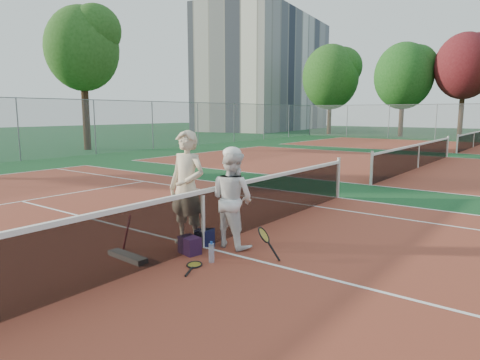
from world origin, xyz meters
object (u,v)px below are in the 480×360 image
at_px(racket_red, 129,232).
at_px(racket_black_held, 264,244).
at_px(racket_spare, 194,265).
at_px(sports_bag_purple, 190,245).
at_px(sports_bag_navy, 205,238).
at_px(water_bottle, 211,253).
at_px(player_b, 232,199).
at_px(player_a, 187,188).
at_px(apartment_block, 267,73).
at_px(net_main, 203,219).

distance_m(racket_red, racket_black_held, 2.33).
bearing_deg(racket_spare, sports_bag_purple, 23.14).
xyz_separation_m(sports_bag_navy, water_bottle, (0.66, -0.58, 0.01)).
height_order(racket_red, water_bottle, racket_red).
bearing_deg(water_bottle, racket_spare, -112.96).
relative_size(player_b, sports_bag_purple, 4.72).
xyz_separation_m(player_b, racket_red, (-1.31, -1.19, -0.54)).
distance_m(player_a, racket_red, 1.23).
relative_size(player_a, sports_bag_purple, 5.66).
xyz_separation_m(apartment_block, sports_bag_purple, (28.04, -44.38, -7.36)).
distance_m(player_a, water_bottle, 1.37).
height_order(net_main, racket_red, net_main).
bearing_deg(net_main, player_b, 46.28).
bearing_deg(apartment_block, sports_bag_purple, -57.71).
xyz_separation_m(apartment_block, racket_red, (27.04, -44.82, -7.20)).
relative_size(apartment_block, sports_bag_purple, 61.91).
relative_size(player_a, sports_bag_navy, 5.61).
relative_size(player_a, racket_red, 3.40).
bearing_deg(racket_spare, net_main, 5.72).
distance_m(net_main, racket_black_held, 1.20).
distance_m(apartment_block, water_bottle, 53.40).
distance_m(apartment_block, player_b, 52.46).
bearing_deg(sports_bag_purple, water_bottle, -10.19).
relative_size(racket_red, racket_spare, 0.99).
distance_m(net_main, player_b, 0.60).
relative_size(net_main, water_bottle, 36.60).
bearing_deg(player_b, sports_bag_navy, 37.71).
distance_m(net_main, player_a, 0.61).
relative_size(apartment_block, sports_bag_navy, 61.36).
height_order(player_a, racket_red, player_a).
bearing_deg(racket_spare, racket_black_held, -64.76).
bearing_deg(player_a, sports_bag_navy, 17.38).
relative_size(apartment_block, racket_red, 37.20).
height_order(player_b, racket_spare, player_b).
height_order(apartment_block, water_bottle, apartment_block).
bearing_deg(water_bottle, player_b, 106.68).
xyz_separation_m(sports_bag_purple, water_bottle, (0.56, -0.10, 0.01)).
xyz_separation_m(net_main, racket_black_held, (1.17, 0.14, -0.26)).
height_order(net_main, water_bottle, net_main).
bearing_deg(sports_bag_navy, player_a, -158.99).
distance_m(apartment_block, sports_bag_purple, 53.01).
distance_m(player_b, sports_bag_navy, 0.85).
bearing_deg(sports_bag_navy, racket_black_held, 1.77).
bearing_deg(player_a, sports_bag_purple, -46.71).
xyz_separation_m(net_main, apartment_block, (-28.00, 44.00, 6.99)).
height_order(sports_bag_navy, water_bottle, water_bottle).
relative_size(racket_spare, water_bottle, 2.00).
relative_size(racket_black_held, sports_bag_navy, 1.42).
height_order(racket_red, racket_black_held, racket_red).
bearing_deg(racket_red, apartment_block, 68.78).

